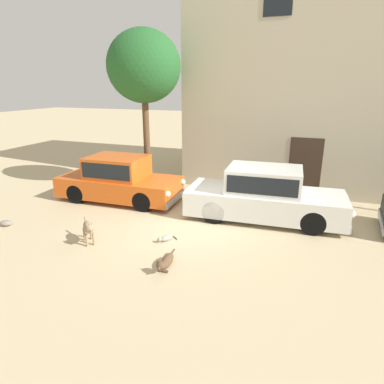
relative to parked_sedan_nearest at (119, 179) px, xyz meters
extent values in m
plane|color=tan|center=(2.96, -1.15, -0.75)|extent=(80.00, 80.00, 0.00)
cube|color=#D15619|center=(0.01, 0.00, -0.26)|extent=(4.15, 1.85, 0.67)
cube|color=#D15619|center=(-0.03, 0.00, 0.43)|extent=(1.93, 1.54, 0.71)
cube|color=black|center=(-0.03, 0.00, 0.44)|extent=(1.78, 1.56, 0.50)
cube|color=#999BA0|center=(2.04, 0.06, -0.49)|extent=(0.17, 1.69, 0.20)
cube|color=#999BA0|center=(-2.02, -0.06, -0.49)|extent=(0.17, 1.69, 0.20)
sphere|color=silver|center=(2.05, 0.74, -0.11)|extent=(0.20, 0.20, 0.20)
sphere|color=silver|center=(2.09, -0.62, -0.11)|extent=(0.20, 0.20, 0.20)
cube|color=red|center=(-2.04, 0.68, -0.10)|extent=(0.05, 0.18, 0.18)
cube|color=red|center=(-2.00, -0.80, -0.10)|extent=(0.05, 0.18, 0.18)
cylinder|color=black|center=(1.22, 0.80, -0.43)|extent=(0.64, 0.22, 0.64)
cylinder|color=black|center=(1.27, -0.72, -0.43)|extent=(0.64, 0.22, 0.64)
cylinder|color=black|center=(-1.24, 0.72, -0.43)|extent=(0.64, 0.22, 0.64)
cylinder|color=black|center=(-1.19, -0.80, -0.43)|extent=(0.64, 0.22, 0.64)
cube|color=silver|center=(4.94, -0.02, -0.24)|extent=(4.60, 1.98, 0.71)
cube|color=silver|center=(4.90, -0.02, 0.46)|extent=(2.15, 1.60, 0.70)
cube|color=black|center=(4.90, -0.02, 0.47)|extent=(1.99, 1.61, 0.49)
cube|color=#999BA0|center=(7.17, 0.11, -0.49)|extent=(0.21, 1.70, 0.20)
cube|color=#999BA0|center=(2.71, -0.14, -0.49)|extent=(0.21, 1.70, 0.20)
sphere|color=silver|center=(7.17, 0.79, -0.08)|extent=(0.20, 0.20, 0.20)
sphere|color=silver|center=(7.24, -0.57, -0.08)|extent=(0.20, 0.20, 0.20)
cube|color=red|center=(2.67, 0.60, -0.06)|extent=(0.05, 0.18, 0.18)
cube|color=red|center=(2.75, -0.88, -0.06)|extent=(0.05, 0.18, 0.18)
cylinder|color=black|center=(6.25, 0.82, -0.42)|extent=(0.67, 0.24, 0.66)
cylinder|color=black|center=(6.34, -0.70, -0.42)|extent=(0.67, 0.24, 0.66)
cylinder|color=black|center=(3.55, 0.67, -0.42)|extent=(0.67, 0.24, 0.66)
cylinder|color=black|center=(3.63, -0.85, -0.42)|extent=(0.67, 0.24, 0.66)
cube|color=#999BA0|center=(8.13, 0.24, -0.49)|extent=(0.25, 1.69, 0.20)
cube|color=red|center=(8.19, 0.97, -0.10)|extent=(0.05, 0.18, 0.18)
cube|color=#BCB299|center=(7.91, 5.27, 4.02)|extent=(13.16, 5.48, 9.53)
cube|color=#38281E|center=(5.94, 2.52, 0.30)|extent=(1.10, 0.02, 2.10)
cylinder|color=#997F60|center=(1.23, -3.21, -0.58)|extent=(0.06, 0.06, 0.33)
cylinder|color=#997F60|center=(1.12, -3.33, -0.58)|extent=(0.06, 0.06, 0.33)
cylinder|color=#997F60|center=(0.97, -2.96, -0.58)|extent=(0.06, 0.06, 0.33)
cylinder|color=#997F60|center=(0.85, -3.08, -0.58)|extent=(0.06, 0.06, 0.33)
ellipsoid|color=#997F60|center=(1.04, -3.14, -0.31)|extent=(0.56, 0.55, 0.28)
sphere|color=#997F60|center=(1.30, -3.39, -0.20)|extent=(0.20, 0.20, 0.20)
cone|color=#997F60|center=(1.37, -3.46, -0.21)|extent=(0.16, 0.16, 0.11)
cone|color=#997F60|center=(1.34, -3.35, -0.11)|extent=(0.10, 0.10, 0.09)
cone|color=#997F60|center=(1.25, -3.43, -0.11)|extent=(0.10, 0.10, 0.09)
cylinder|color=#997F60|center=(0.79, -2.90, -0.25)|extent=(0.17, 0.16, 0.16)
cylinder|color=brown|center=(3.44, -3.77, -0.72)|extent=(0.10, 0.07, 0.06)
cylinder|color=brown|center=(3.31, -3.78, -0.72)|extent=(0.10, 0.07, 0.06)
ellipsoid|color=brown|center=(3.36, -3.49, -0.63)|extent=(0.25, 0.63, 0.24)
sphere|color=brown|center=(3.38, -3.87, -0.52)|extent=(0.20, 0.20, 0.20)
cone|color=brown|center=(3.39, -3.98, -0.53)|extent=(0.12, 0.12, 0.11)
cone|color=brown|center=(3.44, -3.87, -0.42)|extent=(0.08, 0.08, 0.09)
cone|color=brown|center=(3.32, -3.88, -0.42)|extent=(0.08, 0.08, 0.09)
cylinder|color=brown|center=(3.33, -3.11, -0.60)|extent=(0.06, 0.22, 0.05)
ellipsoid|color=gray|center=(2.83, -2.39, -0.67)|extent=(0.31, 0.37, 0.15)
sphere|color=gray|center=(2.72, -2.56, -0.65)|extent=(0.11, 0.11, 0.11)
cone|color=gray|center=(2.75, -2.57, -0.61)|extent=(0.05, 0.05, 0.04)
cone|color=gray|center=(2.70, -2.54, -0.61)|extent=(0.05, 0.05, 0.04)
cylinder|color=gray|center=(3.00, -2.17, -0.72)|extent=(0.19, 0.17, 0.04)
cylinder|color=brown|center=(0.45, 1.29, 0.98)|extent=(0.23, 0.23, 3.45)
ellipsoid|color=#235B28|center=(0.45, 1.29, 3.67)|extent=(2.56, 2.30, 2.43)
ellipsoid|color=gray|center=(-1.84, -3.07, -0.67)|extent=(0.40, 0.32, 0.16)
camera|label=1|loc=(6.08, -9.38, 3.07)|focal=30.93mm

